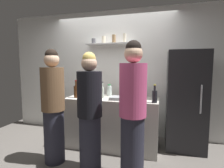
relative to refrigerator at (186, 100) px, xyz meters
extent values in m
plane|color=#59544F|center=(-1.42, -0.85, -0.86)|extent=(5.28, 5.28, 0.00)
cube|color=white|center=(-1.42, 0.40, 0.44)|extent=(4.80, 0.10, 2.60)
cube|color=silver|center=(-1.48, 0.24, 1.05)|extent=(0.94, 0.22, 0.02)
cylinder|color=#4C4C51|center=(-1.81, 0.24, 1.11)|extent=(0.08, 0.08, 0.11)
cylinder|color=beige|center=(-1.59, 0.24, 1.13)|extent=(0.08, 0.08, 0.15)
cylinder|color=olive|center=(-1.37, 0.24, 1.14)|extent=(0.08, 0.08, 0.16)
cylinder|color=beige|center=(-1.15, 0.24, 1.15)|extent=(0.06, 0.06, 0.18)
cube|color=black|center=(0.00, 0.00, 0.00)|extent=(0.64, 0.59, 1.72)
cylinder|color=#99999E|center=(0.18, -0.31, 0.09)|extent=(0.02, 0.02, 0.45)
cube|color=#B7B2A8|center=(-1.26, -0.31, -0.41)|extent=(1.61, 0.61, 0.90)
cube|color=gray|center=(-1.08, -0.42, 0.06)|extent=(0.34, 0.24, 0.05)
cylinder|color=#B2B2B7|center=(-1.64, -0.52, 0.09)|extent=(0.10, 0.10, 0.12)
cylinder|color=silver|center=(-1.64, -0.54, 0.15)|extent=(0.03, 0.01, 0.16)
cylinder|color=silver|center=(-1.61, -0.52, 0.15)|extent=(0.01, 0.04, 0.17)
cylinder|color=silver|center=(-1.64, -0.52, 0.15)|extent=(0.01, 0.03, 0.15)
cylinder|color=silver|center=(-1.64, -0.53, 0.15)|extent=(0.03, 0.01, 0.17)
cylinder|color=silver|center=(-1.64, -0.53, 0.16)|extent=(0.03, 0.01, 0.17)
cylinder|color=#B2BFB2|center=(-1.43, -0.33, 0.13)|extent=(0.07, 0.07, 0.19)
cylinder|color=#B2BFB2|center=(-1.43, -0.33, 0.26)|extent=(0.03, 0.03, 0.08)
cylinder|color=#333333|center=(-1.43, -0.33, 0.31)|extent=(0.03, 0.03, 0.02)
cylinder|color=#472814|center=(-1.88, -0.44, 0.14)|extent=(0.08, 0.08, 0.21)
cylinder|color=#472814|center=(-1.88, -0.44, 0.29)|extent=(0.03, 0.03, 0.09)
cylinder|color=maroon|center=(-1.88, -0.44, 0.34)|extent=(0.04, 0.04, 0.02)
cylinder|color=black|center=(-0.52, -0.51, 0.13)|extent=(0.08, 0.08, 0.19)
cylinder|color=black|center=(-0.52, -0.51, 0.26)|extent=(0.03, 0.03, 0.08)
cylinder|color=gold|center=(-0.52, -0.51, 0.31)|extent=(0.04, 0.04, 0.02)
cylinder|color=silver|center=(-1.36, -0.11, 0.13)|extent=(0.09, 0.09, 0.18)
cylinder|color=silver|center=(-1.36, -0.11, 0.23)|extent=(0.05, 0.05, 0.02)
cylinder|color=#268C3F|center=(-1.36, -0.11, 0.25)|extent=(0.06, 0.06, 0.02)
cylinder|color=#262633|center=(-0.76, -1.12, -0.44)|extent=(0.30, 0.30, 0.84)
cylinder|color=#D14C7F|center=(-0.76, -1.12, 0.30)|extent=(0.34, 0.34, 0.66)
sphere|color=#D8AD8C|center=(-0.76, -1.12, 0.75)|extent=(0.23, 0.23, 0.23)
sphere|color=black|center=(-0.76, -1.12, 0.82)|extent=(0.19, 0.19, 0.19)
cylinder|color=#262633|center=(-1.96, -1.02, -0.46)|extent=(0.30, 0.30, 0.81)
cylinder|color=brown|center=(-1.96, -1.02, 0.26)|extent=(0.34, 0.34, 0.64)
sphere|color=#D8AD8C|center=(-1.96, -1.02, 0.69)|extent=(0.22, 0.22, 0.22)
sphere|color=black|center=(-1.96, -1.02, 0.76)|extent=(0.19, 0.19, 0.19)
cylinder|color=#262633|center=(-1.36, -1.08, -0.47)|extent=(0.30, 0.30, 0.78)
cylinder|color=black|center=(-1.36, -1.08, 0.22)|extent=(0.34, 0.34, 0.61)
sphere|color=#D8AD8C|center=(-1.36, -1.08, 0.64)|extent=(0.21, 0.21, 0.21)
sphere|color=#D8B759|center=(-1.36, -1.08, 0.70)|extent=(0.18, 0.18, 0.18)
camera|label=1|loc=(-0.42, -3.26, 0.61)|focal=28.26mm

